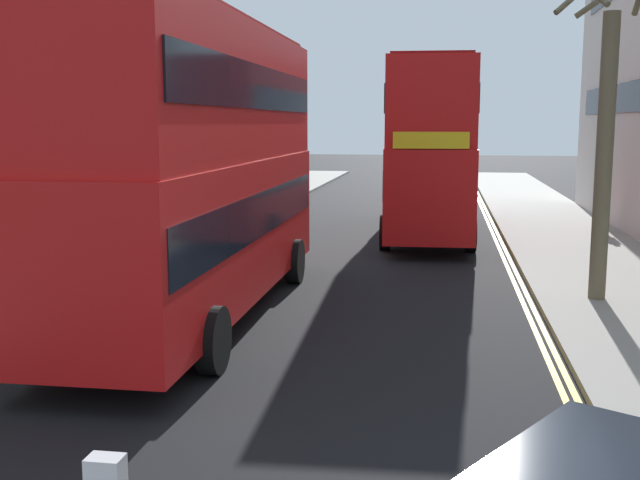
# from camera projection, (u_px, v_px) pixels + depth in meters

# --- Properties ---
(sidewalk_right) EXTENTS (4.00, 80.00, 0.14)m
(sidewalk_right) POSITION_uv_depth(u_px,v_px,m) (621.00, 290.00, 17.07)
(sidewalk_right) COLOR gray
(sidewalk_right) RESTS_ON ground
(sidewalk_left) EXTENTS (4.00, 80.00, 0.14)m
(sidewalk_left) POSITION_uv_depth(u_px,v_px,m) (75.00, 272.00, 19.10)
(sidewalk_left) COLOR gray
(sidewalk_left) RESTS_ON ground
(kerb_line_outer) EXTENTS (0.10, 56.00, 0.01)m
(kerb_line_outer) POSITION_uv_depth(u_px,v_px,m) (534.00, 310.00, 15.45)
(kerb_line_outer) COLOR yellow
(kerb_line_outer) RESTS_ON ground
(kerb_line_inner) EXTENTS (0.10, 56.00, 0.01)m
(kerb_line_inner) POSITION_uv_depth(u_px,v_px,m) (526.00, 310.00, 15.48)
(kerb_line_inner) COLOR yellow
(kerb_line_inner) RESTS_ON ground
(double_decker_bus_away) EXTENTS (2.85, 10.82, 5.64)m
(double_decker_bus_away) POSITION_uv_depth(u_px,v_px,m) (197.00, 161.00, 14.58)
(double_decker_bus_away) COLOR red
(double_decker_bus_away) RESTS_ON ground
(double_decker_bus_oncoming) EXTENTS (3.08, 10.89, 5.64)m
(double_decker_bus_oncoming) POSITION_uv_depth(u_px,v_px,m) (428.00, 145.00, 25.48)
(double_decker_bus_oncoming) COLOR red
(double_decker_bus_oncoming) RESTS_ON ground
(pedestrian_far) EXTENTS (0.34, 0.22, 1.62)m
(pedestrian_far) POSITION_uv_depth(u_px,v_px,m) (601.00, 205.00, 26.05)
(pedestrian_far) COLOR #2D2D38
(pedestrian_far) RESTS_ON sidewalk_right
(street_tree_mid) EXTENTS (1.93, 2.02, 6.88)m
(street_tree_mid) POSITION_uv_depth(u_px,v_px,m) (605.00, 135.00, 15.44)
(street_tree_mid) COLOR #6B6047
(street_tree_mid) RESTS_ON sidewalk_right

